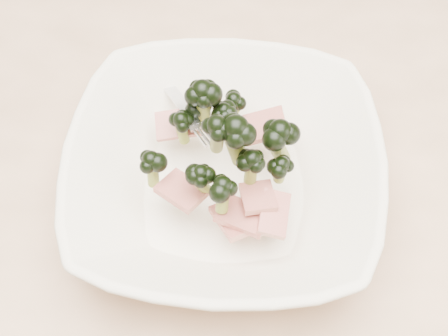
% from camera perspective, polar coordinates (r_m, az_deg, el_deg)
% --- Properties ---
extents(dining_table, '(1.20, 0.80, 0.75)m').
position_cam_1_polar(dining_table, '(0.71, -2.02, -11.67)').
color(dining_table, tan).
rests_on(dining_table, ground).
extents(broccoli_dish, '(0.32, 0.32, 0.14)m').
position_cam_1_polar(broccoli_dish, '(0.62, -0.00, -0.37)').
color(broccoli_dish, beige).
rests_on(broccoli_dish, dining_table).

